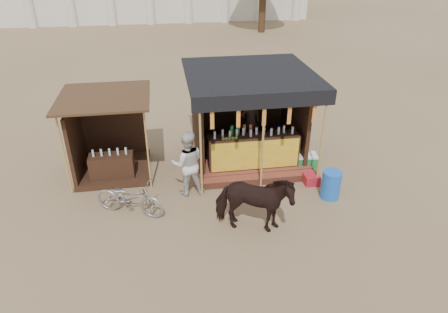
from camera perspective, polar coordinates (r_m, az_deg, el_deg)
name	(u,v)px	position (r m, az deg, el deg)	size (l,w,h in m)	color
ground	(235,229)	(9.60, 1.51, -10.34)	(120.00, 120.00, 0.00)	#846B4C
main_stall	(248,128)	(12.05, 3.44, 4.03)	(3.60, 3.61, 2.78)	brown
secondary_stall	(106,145)	(11.90, -16.53, 1.54)	(2.40, 2.40, 2.38)	#3A2115
cow	(254,204)	(9.13, 4.24, -6.73)	(0.82, 1.81, 1.53)	black
motorbike	(129,198)	(10.09, -13.37, -5.74)	(0.62, 1.78, 0.94)	#93949B
bystander	(187,163)	(10.43, -5.25, -1.00)	(0.87, 0.68, 1.80)	beige
blue_barrel	(331,185)	(10.83, 15.04, -3.91)	(0.50, 0.50, 0.77)	blue
red_crate	(311,179)	(11.42, 12.33, -3.17)	(0.41, 0.41, 0.28)	#A41B26
cooler	(305,161)	(12.10, 11.56, -0.65)	(0.68, 0.50, 0.46)	#1B7B3C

